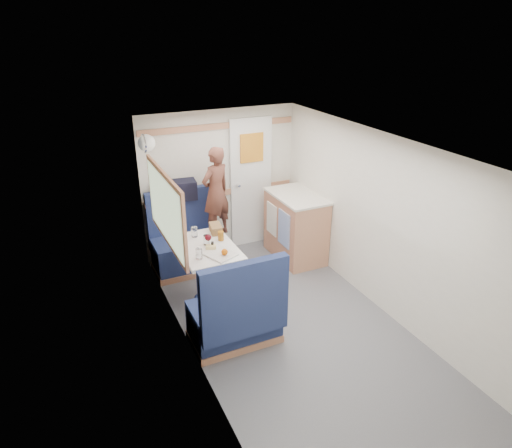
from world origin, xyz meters
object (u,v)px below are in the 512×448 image
cheese_block (211,247)px  galley_counter (295,226)px  beer_glass (221,236)px  orange_fruit (225,252)px  tumbler_left (199,254)px  tray (219,254)px  bread_loaf (216,229)px  tumbler_right (207,240)px  dome_light (146,143)px  pepper_grinder (212,245)px  wine_glass (208,238)px  tumbler_mid (194,232)px  dinette_table (207,258)px  duffel_bag (176,190)px  person (216,192)px  bench_near (236,319)px

cheese_block → galley_counter: bearing=24.3°
galley_counter → beer_glass: 1.38m
orange_fruit → tumbler_left: (-0.27, 0.06, 0.01)m
tray → bread_loaf: bread_loaf is taller
galley_counter → tumbler_right: size_ratio=8.03×
dome_light → pepper_grinder: bearing=-65.3°
beer_glass → wine_glass: bearing=-146.6°
tumbler_right → pepper_grinder: size_ratio=1.34×
tumbler_left → galley_counter: bearing=25.9°
tumbler_left → tumbler_right: (0.18, 0.29, -0.00)m
cheese_block → tumbler_mid: size_ratio=0.91×
tray → bread_loaf: size_ratio=1.51×
dinette_table → cheese_block: (0.02, -0.11, 0.19)m
galley_counter → tumbler_left: bearing=-154.1°
cheese_block → beer_glass: (0.19, 0.19, 0.02)m
galley_counter → duffel_bag: size_ratio=1.79×
orange_fruit → tumbler_left: bearing=166.6°
wine_glass → tumbler_mid: size_ratio=1.37×
cheese_block → pepper_grinder: 0.03m
orange_fruit → duffel_bag: bearing=94.5°
bread_loaf → pepper_grinder: bearing=-114.9°
tumbler_mid → tumbler_right: 0.26m
tray → cheese_block: bearing=107.1°
person → wine_glass: 0.95m
pepper_grinder → person: bearing=66.9°
dinette_table → tray: bearing=-76.2°
dinette_table → bench_near: 0.90m
galley_counter → pepper_grinder: size_ratio=10.74×
dome_light → person: dome_light is taller
dinette_table → galley_counter: (1.47, 0.55, -0.10)m
tumbler_right → cheese_block: bearing=-90.5°
duffel_bag → wine_glass: bearing=-82.1°
beer_glass → pepper_grinder: (-0.16, -0.17, -0.01)m
dinette_table → beer_glass: 0.30m
orange_fruit → tumbler_mid: tumbler_mid is taller
dinette_table → beer_glass: (0.20, 0.08, 0.21)m
tray → bread_loaf: 0.58m
bench_near → cheese_block: size_ratio=9.39×
orange_fruit → tumbler_left: 0.28m
bench_near → bread_loaf: bearing=79.1°
galley_counter → tumbler_mid: size_ratio=7.52×
dinette_table → tumbler_mid: (-0.04, 0.30, 0.22)m
person → tumbler_mid: 0.72m
tumbler_mid → orange_fruit: bearing=-76.5°
dome_light → duffel_bag: dome_light is taller
orange_fruit → wine_glass: bearing=109.9°
tumbler_mid → bench_near: bearing=-87.8°
beer_glass → bread_loaf: size_ratio=0.47×
dome_light → wine_glass: bearing=-66.2°
orange_fruit → pepper_grinder: bearing=105.2°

